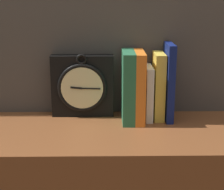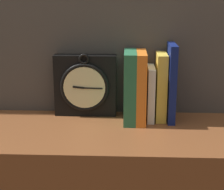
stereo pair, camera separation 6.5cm
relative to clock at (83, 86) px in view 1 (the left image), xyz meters
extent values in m
cube|color=black|center=(0.00, 0.01, 0.00)|extent=(0.21, 0.05, 0.21)
torus|color=black|center=(0.00, -0.02, 0.00)|extent=(0.17, 0.01, 0.17)
cylinder|color=beige|center=(0.00, -0.03, 0.00)|extent=(0.14, 0.01, 0.14)
cube|color=black|center=(-0.02, -0.03, 0.00)|extent=(0.04, 0.00, 0.01)
cube|color=black|center=(0.03, -0.03, 0.00)|extent=(0.06, 0.00, 0.01)
torus|color=black|center=(0.00, -0.02, 0.10)|extent=(0.04, 0.01, 0.04)
cube|color=#286744|center=(0.15, -0.05, 0.01)|extent=(0.04, 0.15, 0.23)
cube|color=orange|center=(0.19, -0.05, 0.01)|extent=(0.03, 0.15, 0.23)
cube|color=white|center=(0.22, -0.03, -0.02)|extent=(0.02, 0.12, 0.18)
cube|color=gold|center=(0.26, -0.03, 0.01)|extent=(0.03, 0.11, 0.22)
cube|color=navy|center=(0.29, -0.03, 0.02)|extent=(0.02, 0.13, 0.26)
camera|label=1|loc=(0.08, -1.24, 0.32)|focal=60.00mm
camera|label=2|loc=(0.15, -1.24, 0.32)|focal=60.00mm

